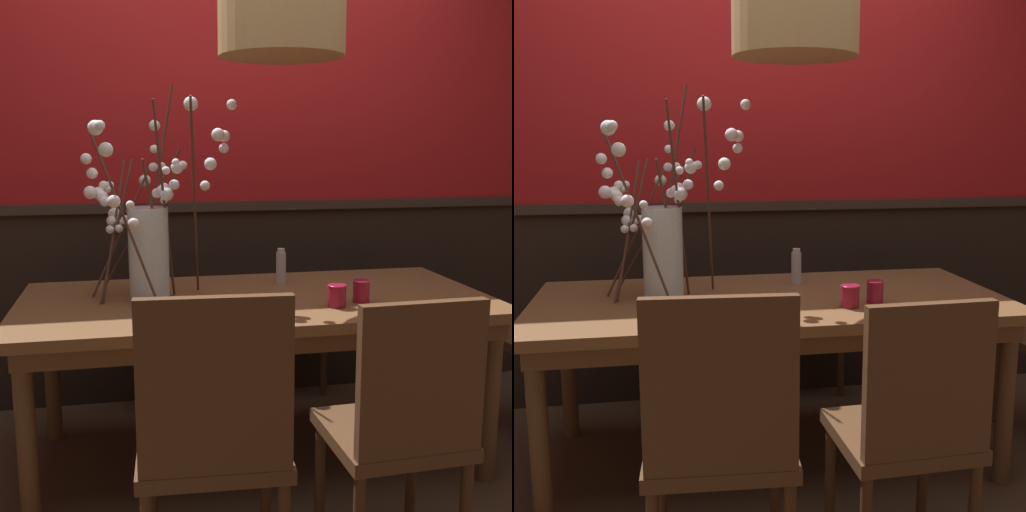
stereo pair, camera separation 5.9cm
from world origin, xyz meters
The scene contains 12 objects.
ground_plane centered at (0.00, 0.00, 0.00)m, with size 24.00×24.00×0.00m, color #422D1E.
back_wall centered at (0.00, 0.80, 1.31)m, with size 5.90×0.14×2.63m.
dining_table centered at (0.00, 0.00, 0.65)m, with size 1.96×0.93×0.73m.
chair_near_side_right centered at (0.27, -0.87, 0.53)m, with size 0.42×0.41×0.94m.
chair_far_side_left centered at (-0.33, 0.90, 0.53)m, with size 0.46×0.47×0.94m.
chair_far_side_right centered at (0.34, 0.86, 0.54)m, with size 0.42×0.41×0.97m.
chair_near_side_left centered at (-0.30, -0.87, 0.55)m, with size 0.46×0.43×0.98m.
vase_with_blossoms centered at (-0.44, 0.04, 0.99)m, with size 0.62×0.59×0.87m.
candle_holder_nearer_center centered at (0.40, -0.18, 0.78)m, with size 0.07×0.07×0.09m.
candle_holder_nearer_edge centered at (0.28, -0.23, 0.78)m, with size 0.08×0.08×0.09m.
condiment_bottle centered at (0.16, 0.23, 0.81)m, with size 0.05×0.05×0.16m.
pendant_lamp centered at (0.08, -0.09, 1.81)m, with size 0.49×0.49×0.93m.
Camera 2 is at (-0.45, -2.53, 1.36)m, focal length 43.85 mm.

